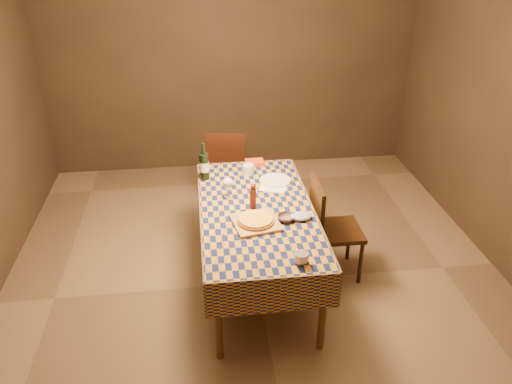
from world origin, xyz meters
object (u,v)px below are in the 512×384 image
Objects in this scene: wine_bottle at (204,166)px; chair_right at (328,224)px; cutting_board at (256,222)px; bowl at (286,218)px; chair_far at (227,165)px; dining_table at (257,217)px; white_plate at (275,180)px; pizza at (256,220)px.

chair_right is (1.05, -0.53, -0.38)m from wine_bottle.
bowl is at bearing 4.92° from cutting_board.
cutting_board is at bearing -65.95° from wine_bottle.
wine_bottle is (-0.37, 0.83, 0.12)m from cutting_board.
bowl is at bearing -77.37° from chair_far.
dining_table is 5.29× the size of wine_bottle.
chair_far reaches higher than white_plate.
wine_bottle reaches higher than cutting_board.
pizza is 0.39× the size of chair_right.
bowl is 1.66m from chair_far.
bowl is at bearing 4.92° from pizza.
bowl is at bearing -44.91° from dining_table.
cutting_board is 0.74m from white_plate.
wine_bottle reaches higher than bowl.
pizza is (-0.04, -0.23, 0.11)m from dining_table.
chair_right is at bearing 23.44° from cutting_board.
chair_far is at bearing 96.17° from dining_table.
chair_far is 1.00× the size of chair_right.
pizza is at bearing -175.08° from bowl.
bowl is 0.39× the size of wine_bottle.
cutting_board reaches higher than dining_table.
dining_table is 5.33× the size of cutting_board.
dining_table is at bearing -55.85° from wine_bottle.
cutting_board is 0.78m from chair_right.
chair_far is (-0.15, 1.39, -0.17)m from dining_table.
cutting_board is at bearing -99.33° from dining_table.
pizza is at bearing -99.33° from dining_table.
dining_table is at bearing -83.83° from chair_far.
bowl is 0.15× the size of chair_right.
white_plate is 0.31× the size of chair_right.
bowl is at bearing -91.73° from white_plate.
wine_bottle reaches higher than chair_far.
chair_right is at bearing 23.44° from pizza.
chair_far is at bearing 102.63° from bowl.
bowl reaches higher than white_plate.
cutting_board is at bearing -110.90° from white_plate.
cutting_board is 0.99× the size of wine_bottle.
chair_far reaches higher than dining_table.
wine_bottle reaches higher than chair_right.
bowl is 0.48× the size of white_plate.
chair_right is (0.41, -0.40, -0.26)m from white_plate.
bowl reaches higher than cutting_board.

